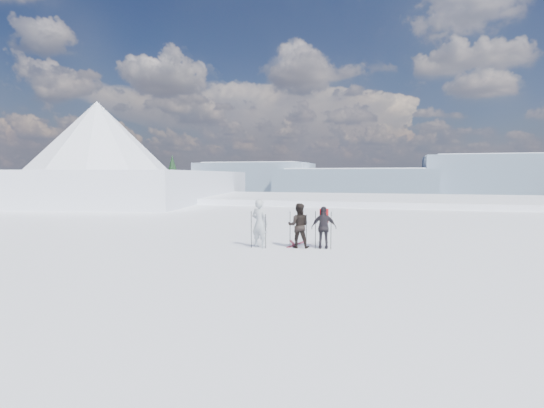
{
  "coord_description": "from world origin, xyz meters",
  "views": [
    {
      "loc": [
        2.08,
        -11.92,
        2.66
      ],
      "look_at": [
        -2.31,
        3.0,
        1.58
      ],
      "focal_mm": 28.0,
      "sensor_mm": 36.0,
      "label": 1
    }
  ],
  "objects": [
    {
      "name": "skier_dark",
      "position": [
        -1.29,
        2.97,
        0.81
      ],
      "size": [
        0.88,
        0.73,
        1.62
      ],
      "primitive_type": "imported",
      "rotation": [
        0.0,
        0.0,
        3.3
      ],
      "color": "black",
      "rests_on": "ground"
    },
    {
      "name": "near_ridge",
      "position": [
        -26.66,
        29.27,
        -3.49
      ],
      "size": [
        31.37,
        35.68,
        25.62
      ],
      "color": "white",
      "rests_on": "ground"
    },
    {
      "name": "far_mountain_range",
      "position": [
        29.6,
        454.78,
        -7.19
      ],
      "size": [
        770.0,
        110.0,
        53.0
      ],
      "color": "slate",
      "rests_on": "ground"
    },
    {
      "name": "skier_pack",
      "position": [
        -0.39,
        3.05,
        0.76
      ],
      "size": [
        0.94,
        0.51,
        1.52
      ],
      "primitive_type": "imported",
      "rotation": [
        0.0,
        0.0,
        3.3
      ],
      "color": "black",
      "rests_on": "ground"
    },
    {
      "name": "lake_basin",
      "position": [
        0.0,
        30.0,
        -6.5
      ],
      "size": [
        820.0,
        820.0,
        71.62
      ],
      "color": "white",
      "rests_on": "ground"
    },
    {
      "name": "skis_loose",
      "position": [
        -1.59,
        3.68,
        0.01
      ],
      "size": [
        0.71,
        1.69,
        0.03
      ],
      "color": "black",
      "rests_on": "ground"
    },
    {
      "name": "skier_grey",
      "position": [
        -2.67,
        2.62,
        0.89
      ],
      "size": [
        0.74,
        0.59,
        1.78
      ],
      "primitive_type": "imported",
      "rotation": [
        0.0,
        0.0,
        2.86
      ],
      "color": "#A0A8AF",
      "rests_on": "ground"
    },
    {
      "name": "backpack",
      "position": [
        -0.43,
        3.3,
        1.77
      ],
      "size": [
        0.35,
        0.23,
        0.5
      ],
      "primitive_type": "cube",
      "rotation": [
        0.0,
        0.0,
        3.3
      ],
      "color": "red",
      "rests_on": "skier_pack"
    },
    {
      "name": "ski_poles",
      "position": [
        -1.45,
        2.8,
        0.65
      ],
      "size": [
        2.84,
        0.53,
        1.35
      ],
      "color": "black",
      "rests_on": "ground"
    }
  ]
}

